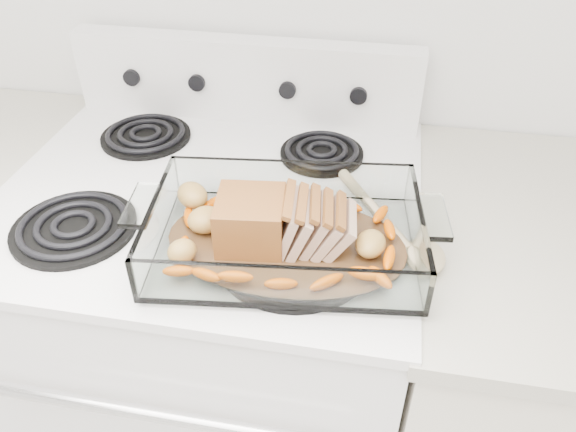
% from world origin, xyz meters
% --- Properties ---
extents(electric_range, '(0.78, 0.70, 1.12)m').
position_xyz_m(electric_range, '(0.00, 1.66, 0.48)').
color(electric_range, white).
rests_on(electric_range, ground).
extents(counter_right, '(0.58, 0.68, 0.93)m').
position_xyz_m(counter_right, '(0.67, 1.66, 0.47)').
color(counter_right, white).
rests_on(counter_right, ground).
extents(baking_dish, '(0.42, 0.28, 0.08)m').
position_xyz_m(baking_dish, '(0.17, 1.51, 0.96)').
color(baking_dish, silver).
rests_on(baking_dish, electric_range).
extents(pork_roast, '(0.22, 0.10, 0.08)m').
position_xyz_m(pork_roast, '(0.15, 1.51, 0.99)').
color(pork_roast, brown).
rests_on(pork_roast, baking_dish).
extents(roast_vegetables, '(0.34, 0.19, 0.04)m').
position_xyz_m(roast_vegetables, '(0.17, 1.54, 0.97)').
color(roast_vegetables, '#DA5800').
rests_on(roast_vegetables, baking_dish).
extents(wooden_spoon, '(0.19, 0.27, 0.02)m').
position_xyz_m(wooden_spoon, '(0.35, 1.57, 0.95)').
color(wooden_spoon, tan).
rests_on(wooden_spoon, electric_range).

